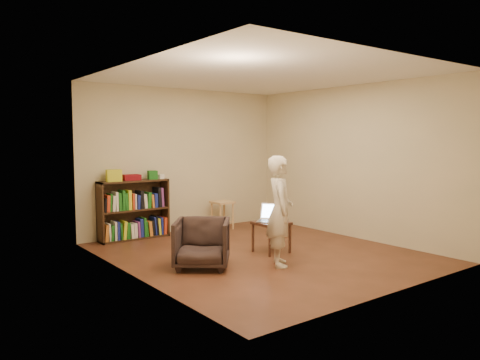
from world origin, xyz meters
TOP-DOWN VIEW (x-y plane):
  - floor at (0.00, 0.00)m, footprint 4.50×4.50m
  - ceiling at (0.00, 0.00)m, footprint 4.50×4.50m
  - wall_back at (0.00, 2.25)m, footprint 4.00×0.00m
  - wall_left at (-2.00, 0.00)m, footprint 0.00×4.50m
  - wall_right at (2.00, 0.00)m, footprint 0.00×4.50m
  - bookshelf at (-1.08, 2.09)m, footprint 1.20×0.30m
  - box_yellow at (-1.42, 2.06)m, footprint 0.26×0.21m
  - red_cloth at (-1.10, 2.11)m, footprint 0.30×0.24m
  - box_green at (-0.73, 2.06)m, footprint 0.18×0.18m
  - box_white at (-0.58, 2.07)m, footprint 0.12×0.12m
  - stool at (0.63, 1.91)m, footprint 0.36×0.36m
  - armchair at (-1.11, -0.12)m, footprint 0.98×0.99m
  - side_table at (0.16, -0.04)m, footprint 0.45×0.45m
  - laptop at (0.19, 0.01)m, footprint 0.52×0.51m
  - person at (-0.22, -0.65)m, footprint 0.59×0.64m

SIDE VIEW (x-z plane):
  - floor at x=0.00m, z-range 0.00..0.00m
  - armchair at x=-1.11m, z-range 0.00..0.65m
  - side_table at x=0.16m, z-range 0.15..0.61m
  - stool at x=0.63m, z-range 0.16..0.69m
  - bookshelf at x=-1.08m, z-range -0.06..0.94m
  - laptop at x=0.19m, z-range 0.39..0.64m
  - person at x=-0.22m, z-range 0.00..1.47m
  - box_white at x=-0.58m, z-range 1.00..1.08m
  - red_cloth at x=-1.10m, z-range 1.00..1.09m
  - box_green at x=-0.73m, z-range 1.00..1.15m
  - box_yellow at x=-1.42m, z-range 1.00..1.19m
  - wall_back at x=0.00m, z-range -0.70..3.30m
  - wall_left at x=-2.00m, z-range -0.95..3.55m
  - wall_right at x=2.00m, z-range -0.95..3.55m
  - ceiling at x=0.00m, z-range 2.60..2.60m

